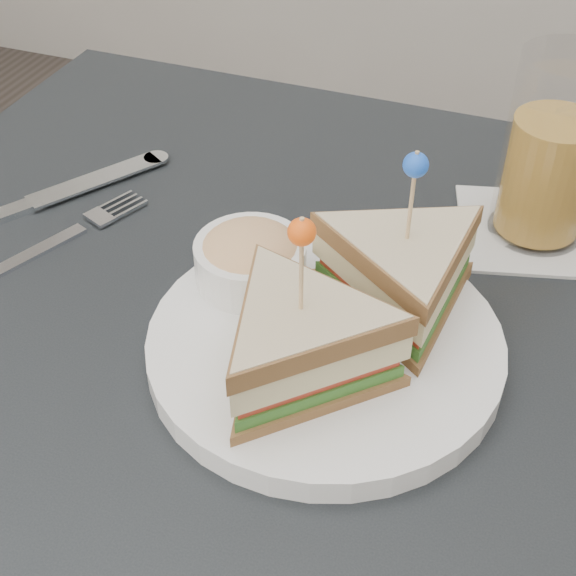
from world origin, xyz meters
The scene contains 5 objects.
table centered at (0.00, 0.00, 0.67)m, with size 0.80×0.80×0.75m.
plate_meal centered at (0.05, 0.01, 0.79)m, with size 0.31×0.31×0.15m.
cutlery_fork centered at (-0.21, 0.06, 0.75)m, with size 0.09×0.17×0.01m.
cutlery_knife centered at (-0.26, 0.10, 0.75)m, with size 0.14×0.21×0.01m.
drink_set centered at (0.16, 0.21, 0.82)m, with size 0.15×0.15×0.16m.
Camera 1 is at (0.16, -0.39, 1.16)m, focal length 50.00 mm.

